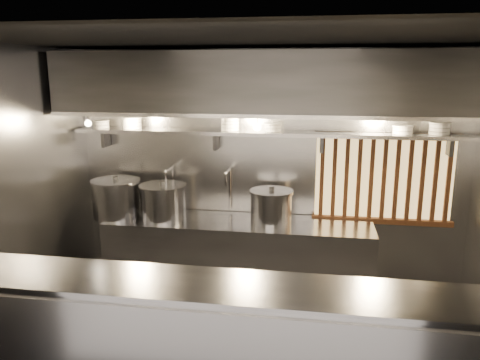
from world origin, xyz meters
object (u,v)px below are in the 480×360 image
(pendant_bulb, at_px, (257,127))
(stock_pot_right, at_px, (271,206))
(stock_pot_mid, at_px, (163,202))
(stock_pot_left, at_px, (116,198))
(heat_lamp, at_px, (86,118))

(pendant_bulb, xyz_separation_m, stock_pot_right, (0.17, -0.06, -0.87))
(stock_pot_mid, bearing_deg, pendant_bulb, 5.60)
(stock_pot_left, bearing_deg, stock_pot_right, 1.62)
(stock_pot_left, distance_m, stock_pot_mid, 0.56)
(pendant_bulb, distance_m, stock_pot_left, 1.83)
(stock_pot_right, bearing_deg, stock_pot_left, -178.38)
(heat_lamp, bearing_deg, stock_pot_left, 53.33)
(stock_pot_mid, bearing_deg, stock_pot_right, 2.07)
(heat_lamp, bearing_deg, stock_pot_mid, 18.41)
(pendant_bulb, height_order, stock_pot_right, pendant_bulb)
(heat_lamp, distance_m, stock_pot_mid, 1.24)
(heat_lamp, relative_size, pendant_bulb, 1.87)
(heat_lamp, height_order, stock_pot_left, heat_lamp)
(heat_lamp, relative_size, stock_pot_right, 0.69)
(heat_lamp, xyz_separation_m, stock_pot_left, (0.18, 0.24, -0.95))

